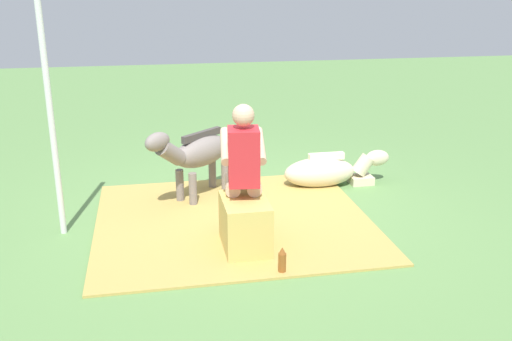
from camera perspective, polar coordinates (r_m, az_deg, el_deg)
ground_plane at (r=6.28m, az=-0.74°, el=-4.12°), size 24.00×24.00×0.00m
hay_patch at (r=6.04m, az=-2.28°, el=-4.97°), size 2.61×2.82×0.02m
hay_bale at (r=5.35m, az=-1.10°, el=-5.40°), size 0.62×0.41×0.49m
person_seated at (r=5.32m, az=-1.29°, el=0.42°), size 0.69×0.47×1.37m
pony_standing at (r=6.50m, az=-5.90°, el=1.73°), size 1.03×1.09×0.92m
pony_lying at (r=7.06m, az=7.10°, el=-0.05°), size 0.41×1.33×0.42m
soda_bottle at (r=4.97m, az=2.62°, el=-8.98°), size 0.07×0.07×0.25m
tent_pole_left at (r=5.74m, az=-19.69°, el=4.60°), size 0.06×0.06×2.28m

